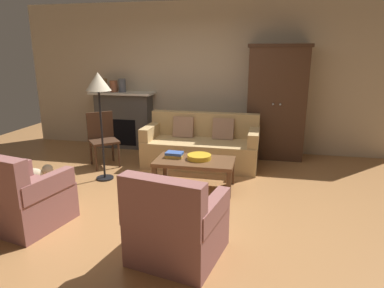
# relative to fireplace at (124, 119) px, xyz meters

# --- Properties ---
(ground_plane) EXTENTS (9.60, 9.60, 0.00)m
(ground_plane) POSITION_rel_fireplace_xyz_m (1.55, -2.30, -0.57)
(ground_plane) COLOR #B27A47
(back_wall) EXTENTS (7.20, 0.10, 2.80)m
(back_wall) POSITION_rel_fireplace_xyz_m (1.55, 0.25, 0.83)
(back_wall) COLOR beige
(back_wall) RESTS_ON ground
(fireplace) EXTENTS (1.26, 0.48, 1.12)m
(fireplace) POSITION_rel_fireplace_xyz_m (0.00, 0.00, 0.00)
(fireplace) COLOR #4C4947
(fireplace) RESTS_ON ground
(armoire) EXTENTS (1.06, 0.57, 2.01)m
(armoire) POSITION_rel_fireplace_xyz_m (2.95, -0.08, 0.44)
(armoire) COLOR #472D1E
(armoire) RESTS_ON ground
(couch) EXTENTS (1.93, 0.88, 0.86)m
(couch) POSITION_rel_fireplace_xyz_m (1.73, -0.79, -0.25)
(couch) COLOR tan
(couch) RESTS_ON ground
(coffee_table) EXTENTS (1.10, 0.60, 0.42)m
(coffee_table) POSITION_rel_fireplace_xyz_m (1.83, -1.85, -0.20)
(coffee_table) COLOR brown
(coffee_table) RESTS_ON ground
(fruit_bowl) EXTENTS (0.34, 0.34, 0.07)m
(fruit_bowl) POSITION_rel_fireplace_xyz_m (1.88, -1.81, -0.12)
(fruit_bowl) COLOR gold
(fruit_bowl) RESTS_ON coffee_table
(book_stack) EXTENTS (0.25, 0.18, 0.08)m
(book_stack) POSITION_rel_fireplace_xyz_m (1.52, -1.80, -0.11)
(book_stack) COLOR gold
(book_stack) RESTS_ON coffee_table
(mantel_vase_bronze) EXTENTS (0.12, 0.12, 0.26)m
(mantel_vase_bronze) POSITION_rel_fireplace_xyz_m (-0.38, -0.02, 0.68)
(mantel_vase_bronze) COLOR olive
(mantel_vase_bronze) RESTS_ON fireplace
(mantel_vase_terracotta) EXTENTS (0.15, 0.15, 0.22)m
(mantel_vase_terracotta) POSITION_rel_fireplace_xyz_m (-0.18, -0.02, 0.66)
(mantel_vase_terracotta) COLOR #A86042
(mantel_vase_terracotta) RESTS_ON fireplace
(mantel_vase_slate) EXTENTS (0.14, 0.14, 0.26)m
(mantel_vase_slate) POSITION_rel_fireplace_xyz_m (0.00, -0.02, 0.68)
(mantel_vase_slate) COLOR #565B66
(mantel_vase_slate) RESTS_ON fireplace
(armchair_near_left) EXTENTS (0.91, 0.91, 0.88)m
(armchair_near_left) POSITION_rel_fireplace_xyz_m (0.20, -3.31, -0.25)
(armchair_near_left) COLOR #935B56
(armchair_near_left) RESTS_ON ground
(armchair_near_right) EXTENTS (0.90, 0.91, 0.88)m
(armchair_near_right) POSITION_rel_fireplace_xyz_m (1.99, -3.55, -0.25)
(armchair_near_right) COLOR #935B56
(armchair_near_right) RESTS_ON ground
(side_chair_wooden) EXTENTS (0.62, 0.62, 0.90)m
(side_chair_wooden) POSITION_rel_fireplace_xyz_m (0.08, -1.14, -0.06)
(side_chair_wooden) COLOR #472D1E
(side_chair_wooden) RESTS_ON ground
(floor_lamp) EXTENTS (0.36, 0.36, 1.60)m
(floor_lamp) POSITION_rel_fireplace_xyz_m (0.41, -1.79, 0.81)
(floor_lamp) COLOR black
(floor_lamp) RESTS_ON ground
(dog) EXTENTS (0.49, 0.41, 0.39)m
(dog) POSITION_rel_fireplace_xyz_m (-0.31, -2.49, -0.32)
(dog) COLOR beige
(dog) RESTS_ON ground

